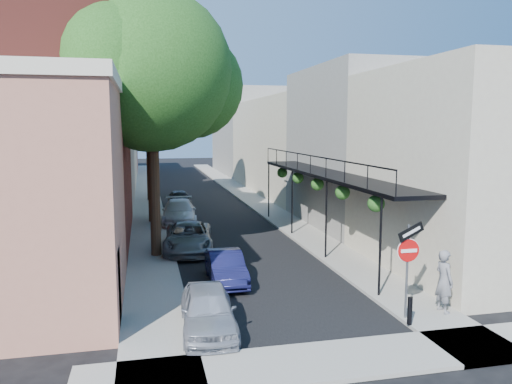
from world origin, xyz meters
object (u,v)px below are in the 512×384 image
sign_post (408,254)px  oak_far (153,92)px  oak_near (162,75)px  bollard (410,311)px  oak_mid (156,103)px  parked_car_d (179,212)px  parked_car_e (180,199)px  parked_car_c (189,238)px  parked_car_a (208,310)px  parked_car_b (226,267)px  pedestrian (444,281)px

sign_post → oak_far: oak_far is taller
sign_post → oak_near: 12.77m
bollard → oak_mid: size_ratio=0.08×
parked_car_d → parked_car_e: parked_car_d is taller
oak_far → parked_car_d: oak_far is taller
sign_post → parked_car_d: bearing=108.1°
bollard → oak_far: oak_far is taller
oak_near → parked_car_c: (1.05, 0.49, -7.23)m
parked_car_a → parked_car_e: parked_car_a is taller
oak_near → parked_car_b: oak_near is taller
bollard → oak_near: size_ratio=0.07×
oak_far → parked_car_b: (1.95, -21.45, -7.68)m
sign_post → pedestrian: bearing=8.7°
bollard → oak_far: 28.58m
sign_post → pedestrian: size_ratio=1.56×
parked_car_b → parked_car_e: size_ratio=0.97×
oak_far → parked_car_c: bearing=-86.4°
oak_mid → parked_car_e: (1.60, 5.23, -6.44)m
pedestrian → oak_mid: bearing=21.0°
parked_car_e → parked_car_a: bearing=-94.9°
parked_car_e → parked_car_b: bearing=-91.5°
sign_post → pedestrian: (1.34, 0.20, -0.96)m
sign_post → parked_car_e: bearing=102.5°
parked_car_a → parked_car_c: 9.20m
bollard → oak_mid: 19.96m
oak_near → oak_mid: oak_near is taller
parked_car_c → parked_car_e: parked_car_c is taller
bollard → parked_car_e: bearing=101.8°
parked_car_c → parked_car_e: 12.71m
parked_car_a → parked_car_e: size_ratio=1.02×
parked_car_e → pedestrian: pedestrian is taller
sign_post → oak_far: bearing=103.9°
oak_near → oak_far: size_ratio=0.96×
parked_car_a → sign_post: bearing=-2.5°
sign_post → oak_near: bearing=125.1°
oak_mid → oak_far: oak_far is taller
oak_near → parked_car_c: bearing=25.3°
sign_post → parked_car_b: 6.81m
oak_far → pedestrian: (7.85, -26.09, -7.18)m
oak_mid → parked_car_c: (1.10, -7.47, -6.41)m
parked_car_c → pedestrian: (6.82, -9.58, 0.43)m
parked_car_b → parked_car_d: bearing=95.1°
pedestrian → oak_near: bearing=36.9°
parked_car_c → parked_car_e: bearing=93.7°
sign_post → oak_far: size_ratio=0.25×
oak_mid → oak_far: 9.12m
sign_post → oak_near: (-6.53, 9.29, 5.84)m
parked_car_d → oak_far: bearing=100.2°
parked_car_c → pedestrian: bearing=-48.6°
oak_mid → sign_post: bearing=-69.1°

